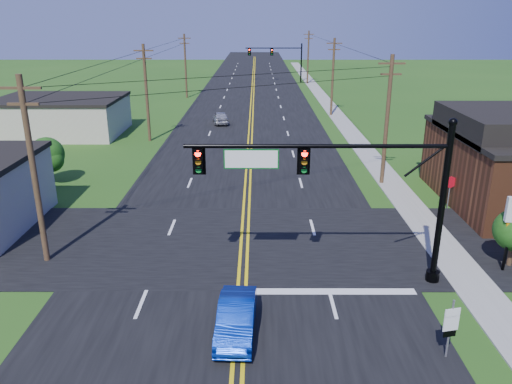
{
  "coord_description": "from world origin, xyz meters",
  "views": [
    {
      "loc": [
        0.83,
        -12.03,
        11.37
      ],
      "look_at": [
        0.79,
        10.0,
        3.58
      ],
      "focal_mm": 35.0,
      "sensor_mm": 36.0,
      "label": 1
    }
  ],
  "objects_px": {
    "stop_sign": "(450,186)",
    "route_sign": "(451,325)",
    "signal_mast_far": "(277,56)",
    "signal_mast_main": "(340,182)",
    "blue_car": "(236,319)"
  },
  "relations": [
    {
      "from": "stop_sign",
      "to": "route_sign",
      "type": "bearing_deg",
      "value": -123.71
    },
    {
      "from": "stop_sign",
      "to": "signal_mast_far",
      "type": "bearing_deg",
      "value": 83.75
    },
    {
      "from": "signal_mast_far",
      "to": "stop_sign",
      "type": "relative_size",
      "value": 5.13
    },
    {
      "from": "signal_mast_main",
      "to": "blue_car",
      "type": "distance_m",
      "value": 7.14
    },
    {
      "from": "signal_mast_main",
      "to": "route_sign",
      "type": "relative_size",
      "value": 4.87
    },
    {
      "from": "signal_mast_main",
      "to": "stop_sign",
      "type": "height_order",
      "value": "signal_mast_main"
    },
    {
      "from": "signal_mast_far",
      "to": "stop_sign",
      "type": "bearing_deg",
      "value": -82.51
    },
    {
      "from": "blue_car",
      "to": "stop_sign",
      "type": "distance_m",
      "value": 18.14
    },
    {
      "from": "signal_mast_far",
      "to": "route_sign",
      "type": "distance_m",
      "value": 77.52
    },
    {
      "from": "signal_mast_main",
      "to": "signal_mast_far",
      "type": "relative_size",
      "value": 1.03
    },
    {
      "from": "blue_car",
      "to": "route_sign",
      "type": "xyz_separation_m",
      "value": [
        7.44,
        -1.41,
        0.71
      ]
    },
    {
      "from": "signal_mast_far",
      "to": "route_sign",
      "type": "relative_size",
      "value": 4.73
    },
    {
      "from": "signal_mast_far",
      "to": "stop_sign",
      "type": "xyz_separation_m",
      "value": [
        8.29,
        -63.02,
        -3.0
      ]
    },
    {
      "from": "route_sign",
      "to": "signal_mast_far",
      "type": "bearing_deg",
      "value": 79.61
    },
    {
      "from": "signal_mast_far",
      "to": "blue_car",
      "type": "distance_m",
      "value": 76.21
    }
  ]
}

